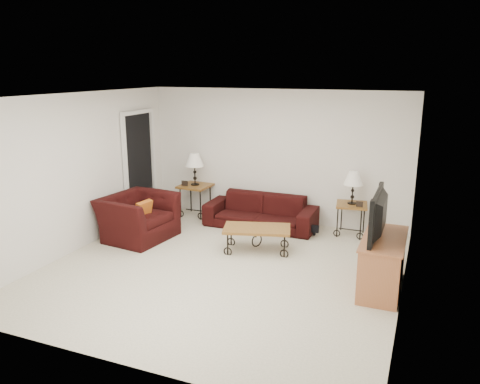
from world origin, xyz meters
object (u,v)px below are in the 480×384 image
at_px(television, 385,215).
at_px(backpack, 315,225).
at_px(side_table_right, 351,219).
at_px(lamp_left, 195,169).
at_px(lamp_right, 353,188).
at_px(side_table_left, 195,200).
at_px(armchair, 138,217).
at_px(coffee_table, 257,239).
at_px(sofa, 261,211).
at_px(tv_stand, 382,263).

distance_m(television, backpack, 2.29).
height_order(side_table_right, lamp_left, lamp_left).
bearing_deg(backpack, lamp_right, 8.54).
height_order(side_table_left, television, television).
distance_m(lamp_left, armchair, 1.67).
xyz_separation_m(side_table_right, armchair, (-3.38, -1.54, 0.09)).
height_order(lamp_left, backpack, lamp_left).
distance_m(side_table_left, lamp_right, 3.11).
height_order(side_table_right, coffee_table, side_table_right).
bearing_deg(side_table_right, sofa, -173.67).
height_order(side_table_left, backpack, side_table_left).
height_order(side_table_left, lamp_right, lamp_right).
distance_m(lamp_right, tv_stand, 2.18).
relative_size(sofa, side_table_left, 3.23).
xyz_separation_m(side_table_right, lamp_left, (-3.06, 0.00, 0.66)).
xyz_separation_m(side_table_left, lamp_right, (3.06, 0.00, 0.54)).
distance_m(sofa, lamp_left, 1.59).
bearing_deg(side_table_left, lamp_left, 0.00).
bearing_deg(backpack, armchair, -173.44).
distance_m(lamp_left, backpack, 2.61).
relative_size(side_table_left, coffee_table, 0.60).
xyz_separation_m(coffee_table, television, (1.98, -0.65, 0.83)).
height_order(sofa, backpack, sofa).
bearing_deg(sofa, coffee_table, -73.23).
bearing_deg(lamp_right, lamp_left, 180.00).
bearing_deg(sofa, armchair, -142.11).
relative_size(coffee_table, backpack, 2.64).
distance_m(sofa, lamp_right, 1.73).
height_order(side_table_right, tv_stand, tv_stand).
distance_m(side_table_left, armchair, 1.58).
bearing_deg(lamp_left, tv_stand, -27.71).
xyz_separation_m(side_table_left, tv_stand, (3.79, -1.99, 0.05)).
bearing_deg(sofa, lamp_left, 172.88).
xyz_separation_m(lamp_left, armchair, (-0.31, -1.54, -0.57)).
distance_m(side_table_left, lamp_left, 0.63).
bearing_deg(side_table_left, backpack, -6.55).
xyz_separation_m(armchair, tv_stand, (4.11, -0.45, -0.02)).
xyz_separation_m(lamp_left, backpack, (2.48, -0.29, -0.74)).
xyz_separation_m(coffee_table, backpack, (0.69, 1.05, 0.00)).
relative_size(sofa, tv_stand, 1.69).
bearing_deg(coffee_table, lamp_left, 143.20).
relative_size(lamp_left, backpack, 1.57).
relative_size(coffee_table, tv_stand, 0.88).
bearing_deg(television, sofa, -127.84).
relative_size(side_table_right, backpack, 1.42).
height_order(sofa, side_table_left, side_table_left).
distance_m(side_table_right, lamp_left, 3.13).
bearing_deg(tv_stand, sofa, 142.39).
distance_m(lamp_left, tv_stand, 4.32).
relative_size(lamp_right, television, 0.53).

